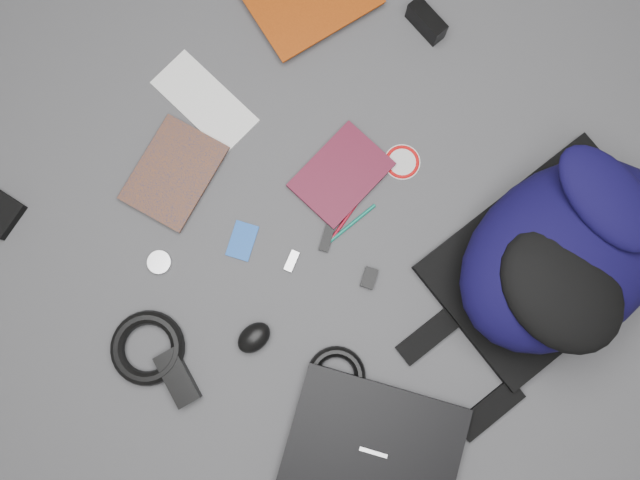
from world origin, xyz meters
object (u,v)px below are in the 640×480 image
Objects in this scene: laptop at (373,451)px; dvd_case at (341,175)px; compact_camera at (426,21)px; power_brick at (178,378)px; backpack at (565,254)px; comic_book at (143,156)px; mouse at (254,338)px.

laptop reaches higher than dvd_case.
compact_camera is 0.96m from power_brick.
backpack is at bearing 62.07° from laptop.
comic_book is (-0.83, -0.39, -0.10)m from backpack.
laptop is 2.94× the size of power_brick.
backpack is 0.84m from power_brick.
laptop is 4.55× the size of mouse.
dvd_case is 1.69× the size of power_brick.
comic_book is 0.71m from compact_camera.
comic_book is at bearing 144.62° from laptop.
compact_camera is 1.27× the size of mouse.
mouse is at bearing -28.64° from comic_book.
comic_book is at bearing -104.38° from compact_camera.
mouse is at bearing -74.34° from dvd_case.
compact_camera reaches higher than dvd_case.
compact_camera is at bearing 111.41° from mouse.
backpack is at bearing 64.47° from mouse.
dvd_case is (-0.47, -0.14, -0.10)m from backpack.
comic_book is 0.49m from power_brick.
mouse is at bearing 153.16° from laptop.
power_brick is (-0.45, -0.70, -0.10)m from backpack.
comic_book is (-0.79, 0.17, -0.01)m from laptop.
compact_camera is (0.29, 0.64, 0.02)m from comic_book.
mouse is at bearing -68.58° from compact_camera.
compact_camera is (-0.50, 0.81, 0.01)m from laptop.
compact_camera is at bearing 54.84° from comic_book.
mouse is (-0.34, 0.02, 0.00)m from laptop.
dvd_case is at bearing 23.40° from comic_book.
laptop is 3.58× the size of compact_camera.
backpack is at bearing 20.38° from dvd_case.
power_brick reaches higher than comic_book.
backpack is 4.42× the size of power_brick.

